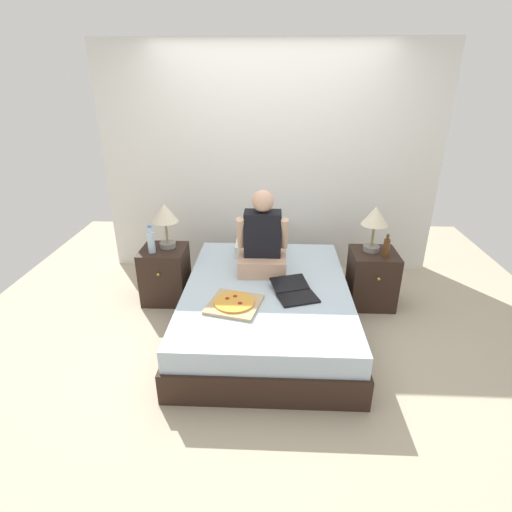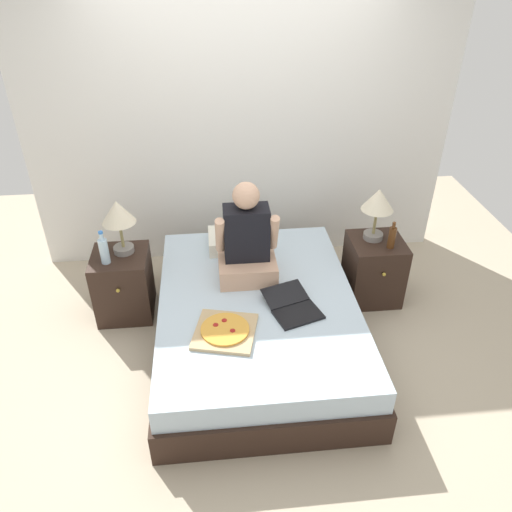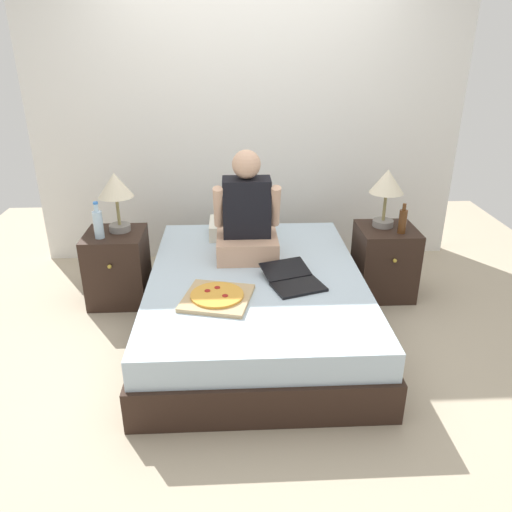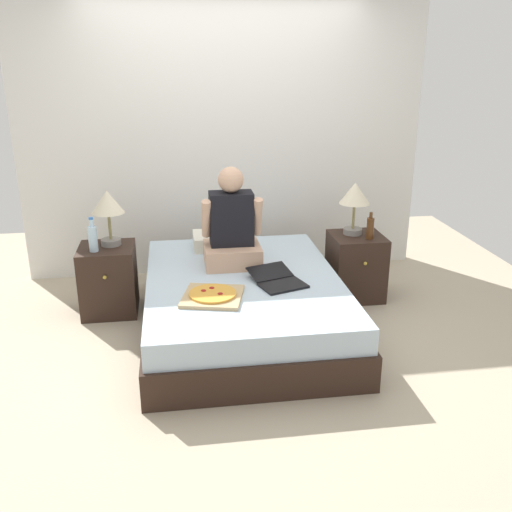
# 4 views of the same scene
# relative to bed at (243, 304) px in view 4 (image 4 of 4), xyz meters

# --- Properties ---
(ground_plane) EXTENTS (5.74, 5.74, 0.00)m
(ground_plane) POSITION_rel_bed_xyz_m (0.00, 0.00, -0.21)
(ground_plane) COLOR tan
(wall_back) EXTENTS (3.74, 0.12, 2.50)m
(wall_back) POSITION_rel_bed_xyz_m (0.00, 1.37, 1.04)
(wall_back) COLOR silver
(wall_back) RESTS_ON ground
(bed) EXTENTS (1.49, 2.03, 0.44)m
(bed) POSITION_rel_bed_xyz_m (0.00, 0.00, 0.00)
(bed) COLOR black
(bed) RESTS_ON ground
(nightstand_left) EXTENTS (0.44, 0.47, 0.56)m
(nightstand_left) POSITION_rel_bed_xyz_m (-1.05, 0.49, 0.07)
(nightstand_left) COLOR black
(nightstand_left) RESTS_ON ground
(lamp_on_left_nightstand) EXTENTS (0.26, 0.26, 0.45)m
(lamp_on_left_nightstand) POSITION_rel_bed_xyz_m (-1.01, 0.54, 0.67)
(lamp_on_left_nightstand) COLOR gray
(lamp_on_left_nightstand) RESTS_ON nightstand_left
(water_bottle) EXTENTS (0.07, 0.07, 0.28)m
(water_bottle) POSITION_rel_bed_xyz_m (-1.13, 0.40, 0.46)
(water_bottle) COLOR silver
(water_bottle) RESTS_ON nightstand_left
(nightstand_right) EXTENTS (0.44, 0.47, 0.56)m
(nightstand_right) POSITION_rel_bed_xyz_m (1.05, 0.49, 0.07)
(nightstand_right) COLOR black
(nightstand_right) RESTS_ON ground
(lamp_on_right_nightstand) EXTENTS (0.26, 0.26, 0.45)m
(lamp_on_right_nightstand) POSITION_rel_bed_xyz_m (1.02, 0.54, 0.67)
(lamp_on_right_nightstand) COLOR gray
(lamp_on_right_nightstand) RESTS_ON nightstand_right
(beer_bottle) EXTENTS (0.06, 0.06, 0.23)m
(beer_bottle) POSITION_rel_bed_xyz_m (1.12, 0.39, 0.44)
(beer_bottle) COLOR #512D14
(beer_bottle) RESTS_ON nightstand_right
(pillow) EXTENTS (0.52, 0.34, 0.12)m
(pillow) POSITION_rel_bed_xyz_m (-0.08, 0.73, 0.28)
(pillow) COLOR silver
(pillow) RESTS_ON bed
(person_seated) EXTENTS (0.47, 0.40, 0.78)m
(person_seated) POSITION_rel_bed_xyz_m (-0.05, 0.31, 0.51)
(person_seated) COLOR tan
(person_seated) RESTS_ON bed
(laptop) EXTENTS (0.43, 0.49, 0.07)m
(laptop) POSITION_rel_bed_xyz_m (0.24, -0.16, 0.24)
(laptop) COLOR black
(laptop) RESTS_ON bed
(pizza_box) EXTENTS (0.48, 0.48, 0.05)m
(pizza_box) POSITION_rel_bed_xyz_m (-0.26, -0.35, 0.24)
(pizza_box) COLOR tan
(pizza_box) RESTS_ON bed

